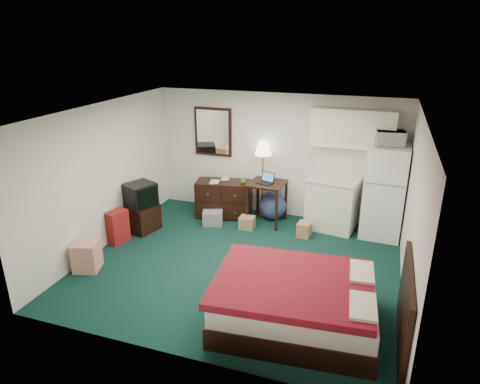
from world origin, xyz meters
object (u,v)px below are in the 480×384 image
(kitchen_counter, at_px, (332,204))
(suitcase, at_px, (118,227))
(dresser, at_px, (224,199))
(desk, at_px, (267,203))
(floor_lamp, at_px, (263,180))
(bed, at_px, (295,303))
(fridge, at_px, (385,192))
(tv_stand, at_px, (142,218))

(kitchen_counter, bearing_deg, suitcase, -143.73)
(dresser, distance_m, desk, 0.91)
(floor_lamp, distance_m, bed, 3.58)
(bed, bearing_deg, fridge, 67.83)
(bed, bearing_deg, dresser, 120.61)
(dresser, xyz_separation_m, bed, (2.11, -2.97, -0.06))
(tv_stand, bearing_deg, desk, 41.51)
(kitchen_counter, bearing_deg, tv_stand, -150.77)
(bed, bearing_deg, tv_stand, 146.43)
(fridge, distance_m, suitcase, 4.88)
(kitchen_counter, height_order, bed, kitchen_counter)
(fridge, bearing_deg, tv_stand, -160.93)
(suitcase, bearing_deg, fridge, 37.43)
(desk, distance_m, kitchen_counter, 1.27)
(floor_lamp, distance_m, kitchen_counter, 1.47)
(suitcase, bearing_deg, tv_stand, 90.78)
(floor_lamp, distance_m, fridge, 2.36)
(dresser, relative_size, suitcase, 1.84)
(kitchen_counter, xyz_separation_m, tv_stand, (-3.42, -1.28, -0.24))
(bed, bearing_deg, kitchen_counter, 84.25)
(kitchen_counter, distance_m, tv_stand, 3.66)
(fridge, distance_m, tv_stand, 4.55)
(tv_stand, bearing_deg, suitcase, -90.00)
(floor_lamp, bearing_deg, fridge, -4.14)
(bed, bearing_deg, floor_lamp, 108.12)
(floor_lamp, height_order, desk, floor_lamp)
(tv_stand, bearing_deg, kitchen_counter, 34.95)
(desk, bearing_deg, floor_lamp, 123.96)
(desk, height_order, bed, desk)
(floor_lamp, distance_m, tv_stand, 2.50)
(dresser, xyz_separation_m, fridge, (3.08, 0.12, 0.48))
(desk, distance_m, bed, 3.19)
(dresser, height_order, desk, desk)
(desk, relative_size, tv_stand, 1.54)
(kitchen_counter, distance_m, suitcase, 4.03)
(kitchen_counter, distance_m, bed, 3.13)
(floor_lamp, relative_size, bed, 0.78)
(desk, height_order, kitchen_counter, kitchen_counter)
(kitchen_counter, xyz_separation_m, fridge, (0.92, -0.03, 0.37))
(desk, xyz_separation_m, fridge, (2.17, 0.14, 0.44))
(dresser, relative_size, fridge, 0.64)
(tv_stand, distance_m, suitcase, 0.60)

